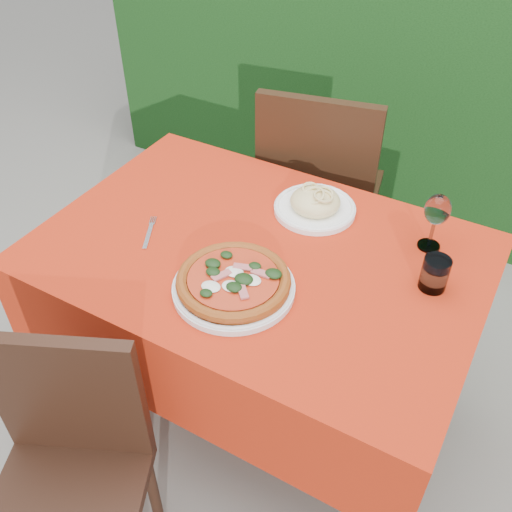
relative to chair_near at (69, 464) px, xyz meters
The scene contains 10 objects.
ground 0.85m from the chair_near, 76.80° to the left, with size 60.00×60.00×0.00m, color slate.
hedge 2.28m from the chair_near, 85.91° to the left, with size 3.20×0.55×1.78m.
dining_table 0.71m from the chair_near, 76.80° to the left, with size 1.26×0.86×0.75m.
chair_near is the anchor object (origin of this frame).
chair_far 1.33m from the chair_near, 87.12° to the left, with size 0.52×0.52×0.97m.
pizza_plate 0.61m from the chair_near, 69.59° to the left, with size 0.32×0.32×0.06m.
pasta_plate 1.00m from the chair_near, 76.63° to the left, with size 0.25×0.25×0.07m.
water_glass 1.04m from the chair_near, 50.49° to the left, with size 0.07×0.07×0.09m.
wine_glass 1.16m from the chair_near, 58.13° to the left, with size 0.07×0.07×0.18m.
fork 0.65m from the chair_near, 104.88° to the left, with size 0.02×0.17×0.00m, color silver.
Camera 1 is at (0.61, -1.09, 1.79)m, focal length 40.00 mm.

